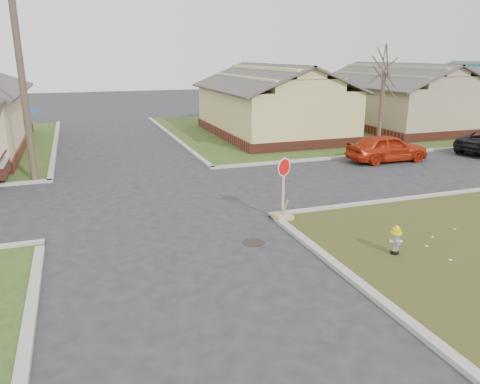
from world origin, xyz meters
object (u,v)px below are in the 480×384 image
object	(u,v)px
stop_sign	(283,206)
red_sedan	(387,148)
fire_hydrant	(396,238)
utility_pole	(21,69)

from	to	relation	value
stop_sign	red_sedan	distance (m)	10.65
fire_hydrant	stop_sign	world-z (taller)	stop_sign
utility_pole	red_sedan	bearing A→B (deg)	-5.69
fire_hydrant	stop_sign	distance (m)	3.96
fire_hydrant	red_sedan	size ratio (longest dim) A/B	0.20
fire_hydrant	red_sedan	distance (m)	12.03
utility_pole	fire_hydrant	bearing A→B (deg)	-49.91
stop_sign	red_sedan	world-z (taller)	stop_sign
utility_pole	stop_sign	world-z (taller)	utility_pole
fire_hydrant	stop_sign	bearing A→B (deg)	136.95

